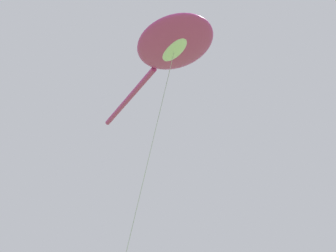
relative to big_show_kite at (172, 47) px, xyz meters
The scene contains 1 object.
big_show_kite is the anchor object (origin of this frame).
Camera 1 is at (-8.39, 1.44, 1.59)m, focal length 43.95 mm.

